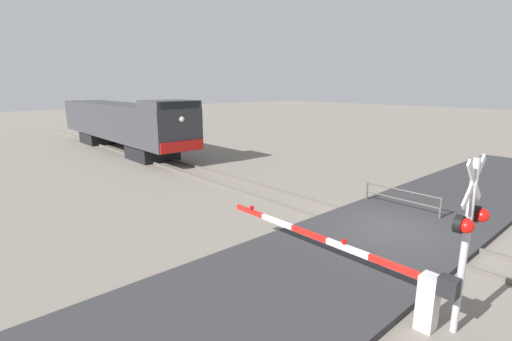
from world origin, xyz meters
name	(u,v)px	position (x,y,z in m)	size (l,w,h in m)	color
ground_plane	(389,234)	(0.00, 0.00, 0.00)	(160.00, 160.00, 0.00)	slate
rail_track_left	(379,238)	(-0.72, 0.00, 0.07)	(0.08, 80.00, 0.15)	#59544C
rail_track_right	(400,227)	(0.72, 0.00, 0.07)	(0.08, 80.00, 0.15)	#59544C
road_surface	(390,232)	(0.00, 0.00, 0.08)	(36.00, 5.09, 0.17)	#2D2D30
locomotive	(122,123)	(0.00, 22.34, 2.17)	(3.06, 18.22, 4.08)	black
crossing_signal	(468,230)	(-3.74, -3.47, 2.26)	(1.18, 0.33, 3.69)	#ADADB2
crossing_gate	(386,275)	(-4.09, -2.06, 0.84)	(0.36, 6.72, 1.33)	silver
guard_railing	(401,197)	(2.43, 0.87, 0.63)	(0.08, 3.15, 0.95)	#4C4742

